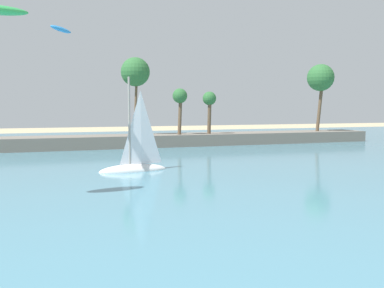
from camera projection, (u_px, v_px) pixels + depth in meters
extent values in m
cube|color=teal|center=(70.00, 155.00, 51.40)|extent=(220.00, 95.07, 0.06)
cube|color=slate|center=(67.00, 143.00, 58.43)|extent=(97.17, 6.00, 1.80)
cylinder|color=brown|center=(180.00, 115.00, 62.35)|extent=(0.79, 0.70, 5.76)
sphere|color=#2D6633|center=(180.00, 96.00, 62.10)|extent=(2.18, 2.18, 2.18)
cylinder|color=brown|center=(209.00, 116.00, 63.80)|extent=(0.55, 0.86, 5.40)
sphere|color=#2D6633|center=(209.00, 98.00, 63.57)|extent=(2.07, 2.07, 2.07)
cylinder|color=brown|center=(136.00, 103.00, 62.33)|extent=(0.84, 0.39, 9.26)
sphere|color=#2D6633|center=(135.00, 72.00, 61.93)|extent=(4.28, 4.28, 4.28)
cylinder|color=brown|center=(320.00, 105.00, 70.78)|extent=(1.04, 1.00, 9.03)
sphere|color=#2D6633|center=(321.00, 78.00, 70.39)|extent=(4.49, 4.49, 4.49)
ellipsoid|color=white|center=(133.00, 171.00, 38.32)|extent=(6.45, 2.48, 1.26)
cylinder|color=gray|center=(129.00, 121.00, 37.79)|extent=(0.19, 0.19, 7.88)
pyramid|color=silver|center=(141.00, 127.00, 38.28)|extent=(2.84, 0.46, 6.70)
ellipsoid|color=#237FD1|center=(61.00, 29.00, 33.32)|extent=(2.28, 2.76, 0.68)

